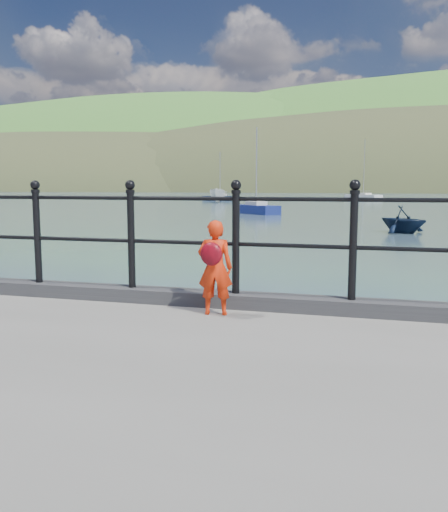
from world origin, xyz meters
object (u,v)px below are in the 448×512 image
(child, at_px, (215,267))
(launch_white, at_px, (218,196))
(sailboat_left, at_px, (220,199))
(railing, at_px, (182,229))
(sailboat_deep, at_px, (363,197))
(sailboat_port, at_px, (256,210))
(launch_navy, at_px, (403,219))

(child, xyz_separation_m, launch_white, (-18.14, 61.79, -0.54))
(child, relative_size, launch_white, 0.19)
(launch_white, bearing_deg, sailboat_left, 95.91)
(child, bearing_deg, railing, -48.12)
(railing, bearing_deg, sailboat_deep, 90.17)
(sailboat_deep, distance_m, sailboat_left, 26.38)
(railing, distance_m, sailboat_left, 73.23)
(launch_white, height_order, sailboat_port, sailboat_port)
(launch_white, relative_size, sailboat_deep, 0.49)
(railing, height_order, sailboat_deep, sailboat_deep)
(launch_navy, distance_m, sailboat_port, 18.48)
(child, relative_size, launch_navy, 0.38)
(launch_navy, bearing_deg, child, -147.18)
(sailboat_left, bearing_deg, launch_white, -71.07)
(railing, distance_m, sailboat_port, 37.69)
(launch_white, xyz_separation_m, sailboat_port, (10.37, -24.45, -0.60))
(railing, xyz_separation_m, sailboat_left, (-20.00, 70.44, -1.48))
(railing, bearing_deg, launch_white, 106.04)
(railing, relative_size, sailboat_deep, 1.82)
(launch_navy, bearing_deg, railing, -148.55)
(sailboat_left, xyz_separation_m, sailboat_port, (12.71, -33.49, 0.00))
(launch_white, distance_m, sailboat_port, 26.57)
(railing, relative_size, launch_navy, 7.19)
(sailboat_left, relative_size, sailboat_port, 1.03)
(child, xyz_separation_m, sailboat_deep, (-0.74, 88.32, -1.14))
(child, xyz_separation_m, launch_navy, (2.75, 22.14, -0.82))
(sailboat_left, bearing_deg, railing, -69.76)
(child, xyz_separation_m, sailboat_left, (-20.48, 70.82, -1.15))
(child, relative_size, sailboat_deep, 0.10)
(launch_navy, bearing_deg, sailboat_port, 74.59)
(launch_white, distance_m, launch_navy, 44.82)
(sailboat_deep, bearing_deg, railing, -46.54)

